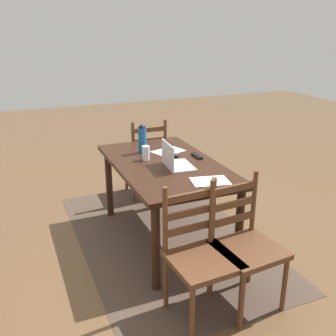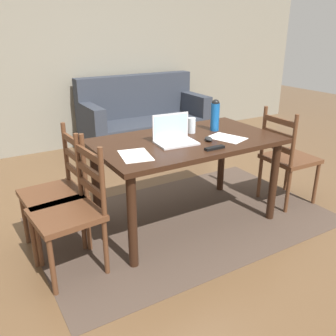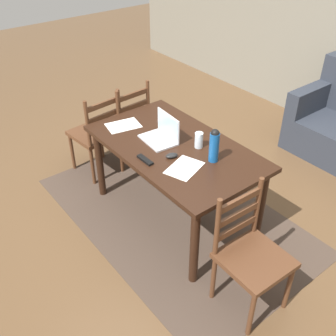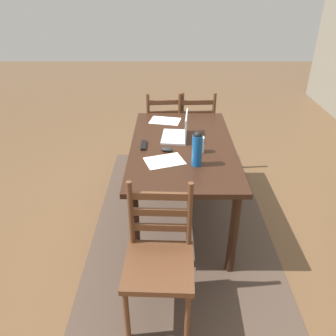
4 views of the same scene
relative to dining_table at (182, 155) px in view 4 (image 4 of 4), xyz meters
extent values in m
plane|color=brown|center=(0.00, 0.00, -0.67)|extent=(14.00, 14.00, 0.00)
cube|color=#47382D|center=(0.00, 0.00, -0.67)|extent=(2.58, 1.60, 0.01)
cube|color=black|center=(0.00, 0.00, 0.08)|extent=(1.55, 0.89, 0.04)
cylinder|color=black|center=(-0.69, -0.37, -0.31)|extent=(0.07, 0.07, 0.73)
cylinder|color=black|center=(0.69, -0.37, -0.31)|extent=(0.07, 0.07, 0.73)
cylinder|color=black|center=(-0.69, 0.37, -0.31)|extent=(0.07, 0.07, 0.73)
cylinder|color=black|center=(0.69, 0.37, -0.31)|extent=(0.07, 0.07, 0.73)
cube|color=#56331E|center=(1.10, -0.18, -0.22)|extent=(0.45, 0.45, 0.04)
cylinder|color=#56331E|center=(1.30, 0.00, -0.46)|extent=(0.04, 0.04, 0.43)
cylinder|color=#56331E|center=(1.29, -0.38, -0.46)|extent=(0.04, 0.04, 0.43)
cylinder|color=#56331E|center=(0.92, 0.02, -0.46)|extent=(0.04, 0.04, 0.43)
cylinder|color=#56331E|center=(0.91, -0.36, -0.46)|extent=(0.04, 0.04, 0.43)
cylinder|color=#56331E|center=(0.91, 0.02, 0.03)|extent=(0.04, 0.04, 0.50)
cylinder|color=#56331E|center=(0.90, -0.36, 0.03)|extent=(0.04, 0.04, 0.50)
cube|color=#56331E|center=(0.90, -0.17, -0.07)|extent=(0.04, 0.36, 0.05)
cube|color=#56331E|center=(0.90, -0.17, 0.05)|extent=(0.04, 0.36, 0.05)
cube|color=#56331E|center=(0.90, -0.17, 0.18)|extent=(0.04, 0.36, 0.05)
cube|color=#56331E|center=(-1.10, -0.18, -0.22)|extent=(0.48, 0.48, 0.04)
cylinder|color=#56331E|center=(-1.28, -0.39, -0.46)|extent=(0.04, 0.04, 0.43)
cylinder|color=#56331E|center=(-1.31, -0.01, -0.46)|extent=(0.04, 0.04, 0.43)
cylinder|color=#56331E|center=(-0.90, -0.35, -0.46)|extent=(0.04, 0.04, 0.43)
cylinder|color=#56331E|center=(-0.93, 0.03, -0.46)|extent=(0.04, 0.04, 0.43)
cylinder|color=#56331E|center=(-0.89, -0.35, 0.03)|extent=(0.04, 0.04, 0.50)
cylinder|color=#56331E|center=(-0.92, 0.03, 0.03)|extent=(0.04, 0.04, 0.50)
cube|color=#56331E|center=(-0.91, -0.16, -0.07)|extent=(0.06, 0.36, 0.05)
cube|color=#56331E|center=(-0.91, -0.16, 0.05)|extent=(0.06, 0.36, 0.05)
cube|color=#56331E|center=(-0.91, -0.16, 0.18)|extent=(0.06, 0.36, 0.05)
cube|color=#56331E|center=(-1.10, 0.18, -0.22)|extent=(0.47, 0.47, 0.04)
cylinder|color=#56331E|center=(-1.28, -0.02, -0.46)|extent=(0.04, 0.04, 0.43)
cylinder|color=#56331E|center=(-1.31, 0.36, -0.46)|extent=(0.04, 0.04, 0.43)
cylinder|color=#56331E|center=(-0.90, 0.00, -0.46)|extent=(0.04, 0.04, 0.43)
cylinder|color=#56331E|center=(-0.93, 0.38, -0.46)|extent=(0.04, 0.04, 0.43)
cylinder|color=#56331E|center=(-0.89, 0.00, 0.03)|extent=(0.04, 0.04, 0.50)
cylinder|color=#56331E|center=(-0.92, 0.38, 0.03)|extent=(0.04, 0.04, 0.50)
cube|color=#56331E|center=(-0.90, 0.19, -0.07)|extent=(0.05, 0.36, 0.05)
cube|color=#56331E|center=(-0.90, 0.19, 0.05)|extent=(0.05, 0.36, 0.05)
cube|color=#56331E|center=(-0.90, 0.19, 0.18)|extent=(0.05, 0.36, 0.05)
cube|color=silver|center=(-0.14, -0.07, 0.11)|extent=(0.34, 0.25, 0.02)
cube|color=silver|center=(-0.13, 0.04, 0.22)|extent=(0.32, 0.04, 0.21)
cube|color=#A5CCEA|center=(-0.14, 0.03, 0.22)|extent=(0.30, 0.03, 0.19)
cylinder|color=#145199|center=(0.37, 0.10, 0.22)|extent=(0.08, 0.08, 0.25)
sphere|color=black|center=(0.37, 0.10, 0.35)|extent=(0.07, 0.07, 0.07)
cylinder|color=silver|center=(0.14, 0.14, 0.17)|extent=(0.07, 0.07, 0.13)
ellipsoid|color=black|center=(0.13, -0.14, 0.12)|extent=(0.09, 0.11, 0.03)
cube|color=black|center=(0.04, -0.33, 0.11)|extent=(0.17, 0.05, 0.02)
cube|color=white|center=(-0.55, -0.16, 0.10)|extent=(0.27, 0.33, 0.00)
cube|color=white|center=(0.31, -0.15, 0.10)|extent=(0.30, 0.35, 0.00)
camera|label=1|loc=(-3.11, 1.27, 1.27)|focal=42.01mm
camera|label=2|loc=(-1.62, -2.42, 0.98)|focal=38.63mm
camera|label=3|loc=(2.22, -1.82, 1.88)|focal=42.89mm
camera|label=4|loc=(2.64, -0.11, 1.36)|focal=35.90mm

